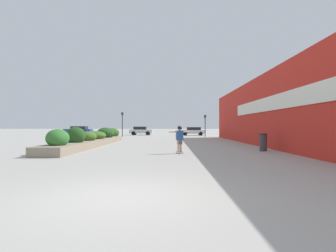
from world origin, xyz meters
name	(u,v)px	position (x,y,z in m)	size (l,w,h in m)	color
ground_plane	(120,196)	(0.00, 0.00, 0.00)	(300.00, 300.00, 0.00)	#A3A099
building_wall_right	(266,110)	(8.09, 13.51, 2.68)	(0.67, 34.10, 5.35)	red
planter_box	(94,139)	(-5.03, 15.03, 0.52)	(1.81, 15.96, 1.48)	gray
skateboard	(180,152)	(1.60, 8.93, 0.07)	(0.43, 0.59, 0.10)	black
skateboarder	(180,136)	(1.60, 8.93, 0.98)	(1.22, 0.74, 1.45)	tan
trash_bin	(263,142)	(6.76, 10.40, 0.54)	(0.46, 0.46, 1.07)	#38383D
car_leftmost	(193,131)	(4.80, 38.09, 0.73)	(4.11, 1.92, 1.38)	#BCBCC1
car_center_left	(78,130)	(-14.88, 39.37, 0.82)	(4.60, 2.01, 1.53)	navy
car_center_right	(141,131)	(-4.11, 39.82, 0.78)	(3.95, 2.05, 1.47)	#BCBCC1
car_rightmost	(255,130)	(15.10, 38.04, 0.83)	(4.08, 2.05, 1.61)	maroon
traffic_light_left	(122,120)	(-5.96, 32.27, 2.41)	(0.28, 0.30, 3.55)	black
traffic_light_right	(205,122)	(6.10, 32.41, 2.18)	(0.28, 0.30, 3.17)	black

